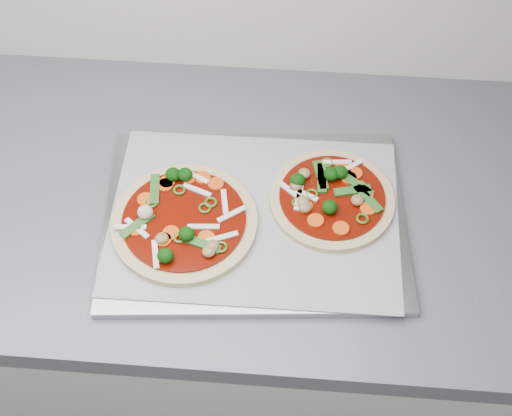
{
  "coord_description": "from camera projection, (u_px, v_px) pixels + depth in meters",
  "views": [
    {
      "loc": [
        0.08,
        0.61,
        1.8
      ],
      "look_at": [
        0.03,
        1.26,
        0.93
      ],
      "focal_mm": 50.0,
      "sensor_mm": 36.0,
      "label": 1
    }
  ],
  "objects": [
    {
      "name": "parchment",
      "position": [
        255.0,
        215.0,
        1.1
      ],
      "size": [
        0.44,
        0.32,
        0.0
      ],
      "primitive_type": "cube",
      "rotation": [
        0.0,
        0.0,
        0.01
      ],
      "color": "#99999F",
      "rests_on": "baking_tray"
    },
    {
      "name": "countertop",
      "position": [
        239.0,
        203.0,
        1.15
      ],
      "size": [
        3.6,
        0.6,
        0.04
      ],
      "primitive_type": "cube",
      "color": "slate",
      "rests_on": "base_cabinet"
    },
    {
      "name": "pizza_right",
      "position": [
        331.0,
        197.0,
        1.1
      ],
      "size": [
        0.24,
        0.24,
        0.03
      ],
      "rotation": [
        0.0,
        0.0,
        -0.31
      ],
      "color": "tan",
      "rests_on": "parchment"
    },
    {
      "name": "pizza_left",
      "position": [
        183.0,
        221.0,
        1.08
      ],
      "size": [
        0.27,
        0.27,
        0.04
      ],
      "rotation": [
        0.0,
        0.0,
        0.26
      ],
      "color": "tan",
      "rests_on": "parchment"
    },
    {
      "name": "base_cabinet",
      "position": [
        243.0,
        331.0,
        1.52
      ],
      "size": [
        3.6,
        0.6,
        0.86
      ],
      "primitive_type": "cube",
      "color": "silver",
      "rests_on": "ground"
    },
    {
      "name": "baking_tray",
      "position": [
        255.0,
        218.0,
        1.1
      ],
      "size": [
        0.49,
        0.38,
        0.02
      ],
      "primitive_type": "cube",
      "rotation": [
        0.0,
        0.0,
        0.09
      ],
      "color": "gray",
      "rests_on": "countertop"
    }
  ]
}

